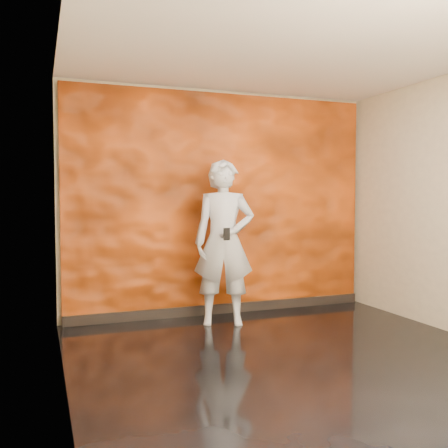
# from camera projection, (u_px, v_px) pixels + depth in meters

# --- Properties ---
(room) EXTENTS (4.02, 4.02, 2.81)m
(room) POSITION_uv_depth(u_px,v_px,m) (299.00, 204.00, 4.44)
(room) COLOR black
(room) RESTS_ON ground
(feature_wall) EXTENTS (3.90, 0.06, 2.75)m
(feature_wall) POSITION_uv_depth(u_px,v_px,m) (223.00, 204.00, 6.27)
(feature_wall) COLOR #F95C13
(feature_wall) RESTS_ON ground
(baseboard) EXTENTS (3.90, 0.04, 0.12)m
(baseboard) POSITION_uv_depth(u_px,v_px,m) (224.00, 308.00, 6.30)
(baseboard) COLOR black
(baseboard) RESTS_ON ground
(man) EXTENTS (0.80, 0.65, 1.89)m
(man) POSITION_uv_depth(u_px,v_px,m) (224.00, 242.00, 5.74)
(man) COLOR #999DA8
(man) RESTS_ON ground
(phone) EXTENTS (0.07, 0.02, 0.14)m
(phone) POSITION_uv_depth(u_px,v_px,m) (227.00, 234.00, 5.45)
(phone) COLOR black
(phone) RESTS_ON man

